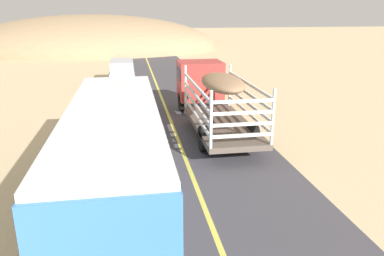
% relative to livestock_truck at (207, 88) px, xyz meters
% --- Properties ---
extents(livestock_truck, '(2.53, 9.70, 3.02)m').
position_rel_livestock_truck_xyz_m(livestock_truck, '(0.00, 0.00, 0.00)').
color(livestock_truck, '#B2332D').
rests_on(livestock_truck, road_surface).
extents(bus, '(2.54, 10.00, 3.21)m').
position_rel_livestock_truck_xyz_m(bus, '(-4.55, -9.03, -0.04)').
color(bus, '#3872C6').
rests_on(bus, road_surface).
extents(car_far, '(1.90, 4.62, 1.93)m').
position_rel_livestock_truck_xyz_m(car_far, '(-4.63, 11.01, -0.70)').
color(car_far, silver).
rests_on(car_far, road_surface).
extents(distant_hill, '(38.03, 25.76, 10.18)m').
position_rel_livestock_truck_xyz_m(distant_hill, '(-9.51, 39.70, -1.79)').
color(distant_hill, '#997C5A').
rests_on(distant_hill, ground).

